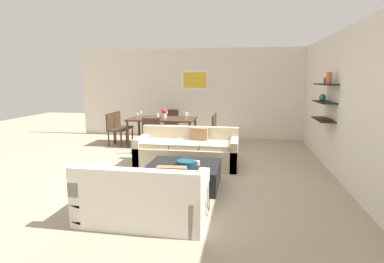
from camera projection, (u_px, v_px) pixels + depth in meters
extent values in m
plane|color=tan|center=(178.00, 169.00, 6.24)|extent=(18.00, 18.00, 0.00)
cube|color=silver|center=(212.00, 94.00, 9.39)|extent=(8.40, 0.06, 2.70)
cube|color=white|center=(195.00, 80.00, 9.36)|extent=(0.83, 0.02, 0.58)
cube|color=gold|center=(195.00, 80.00, 9.34)|extent=(0.71, 0.01, 0.47)
cube|color=silver|center=(334.00, 102.00, 6.09)|extent=(0.06, 8.20, 2.70)
cube|color=black|center=(326.00, 84.00, 6.06)|extent=(0.28, 0.90, 0.02)
cube|color=black|center=(324.00, 102.00, 6.12)|extent=(0.28, 0.90, 0.02)
cube|color=black|center=(323.00, 120.00, 6.18)|extent=(0.28, 0.90, 0.02)
cylinder|color=#D85933|center=(329.00, 78.00, 5.84)|extent=(0.10, 0.10, 0.22)
sphere|color=teal|center=(323.00, 97.00, 6.28)|extent=(0.14, 0.14, 0.14)
cylinder|color=#4C518C|center=(325.00, 81.00, 6.10)|extent=(0.07, 0.07, 0.12)
cube|color=#4C1E19|center=(325.00, 119.00, 6.03)|extent=(0.20, 0.28, 0.03)
cube|color=beige|center=(187.00, 156.00, 6.47)|extent=(2.10, 0.90, 0.42)
cube|color=beige|center=(190.00, 134.00, 6.77)|extent=(2.10, 0.16, 0.36)
cube|color=beige|center=(142.00, 150.00, 6.62)|extent=(0.14, 0.90, 0.60)
cube|color=beige|center=(234.00, 154.00, 6.30)|extent=(0.14, 0.90, 0.60)
cube|color=beige|center=(159.00, 143.00, 6.49)|extent=(0.59, 0.70, 0.10)
cube|color=beige|center=(187.00, 144.00, 6.39)|extent=(0.59, 0.70, 0.10)
cube|color=beige|center=(216.00, 145.00, 6.29)|extent=(0.59, 0.70, 0.10)
cube|color=#99724C|center=(199.00, 136.00, 6.55)|extent=(0.37, 0.16, 0.36)
cube|color=silver|center=(145.00, 203.00, 4.03)|extent=(1.61, 0.90, 0.42)
cube|color=silver|center=(134.00, 184.00, 3.60)|extent=(1.61, 0.16, 0.36)
cube|color=silver|center=(200.00, 200.00, 3.89)|extent=(0.14, 0.90, 0.60)
cube|color=silver|center=(92.00, 193.00, 4.13)|extent=(0.14, 0.90, 0.60)
cube|color=silver|center=(170.00, 185.00, 3.97)|extent=(0.64, 0.70, 0.10)
cube|color=silver|center=(121.00, 182.00, 4.08)|extent=(0.64, 0.70, 0.10)
cube|color=#99724C|center=(172.00, 181.00, 3.71)|extent=(0.37, 0.15, 0.36)
cube|color=black|center=(184.00, 175.00, 5.26)|extent=(1.20, 1.01, 0.38)
cylinder|color=navy|center=(187.00, 163.00, 5.17)|extent=(0.34, 0.34, 0.07)
torus|color=navy|center=(187.00, 161.00, 5.16)|extent=(0.34, 0.34, 0.02)
cylinder|color=silver|center=(197.00, 163.00, 5.18)|extent=(0.09, 0.09, 0.07)
cube|color=#422D1E|center=(162.00, 119.00, 8.35)|extent=(1.78, 1.03, 0.04)
cylinder|color=#422D1E|center=(128.00, 134.00, 8.11)|extent=(0.06, 0.06, 0.71)
cylinder|color=#422D1E|center=(190.00, 136.00, 7.83)|extent=(0.06, 0.06, 0.71)
cylinder|color=#422D1E|center=(139.00, 129.00, 8.99)|extent=(0.06, 0.06, 0.71)
cylinder|color=#422D1E|center=(195.00, 131.00, 8.71)|extent=(0.06, 0.06, 0.71)
cube|color=#422D1E|center=(208.00, 130.00, 8.42)|extent=(0.44, 0.44, 0.04)
cube|color=#422D1E|center=(215.00, 121.00, 8.35)|extent=(0.04, 0.44, 0.43)
cylinder|color=#422D1E|center=(202.00, 136.00, 8.67)|extent=(0.04, 0.04, 0.41)
cylinder|color=#422D1E|center=(200.00, 139.00, 8.32)|extent=(0.04, 0.04, 0.41)
cylinder|color=#422D1E|center=(215.00, 137.00, 8.61)|extent=(0.04, 0.04, 0.41)
cylinder|color=#422D1E|center=(213.00, 139.00, 8.26)|extent=(0.04, 0.04, 0.41)
cube|color=#422D1E|center=(124.00, 127.00, 8.82)|extent=(0.44, 0.44, 0.04)
cube|color=#422D1E|center=(117.00, 119.00, 8.82)|extent=(0.04, 0.44, 0.43)
cylinder|color=#422D1E|center=(128.00, 136.00, 8.66)|extent=(0.04, 0.04, 0.41)
cylinder|color=#422D1E|center=(132.00, 134.00, 9.01)|extent=(0.04, 0.04, 0.41)
cylinder|color=#422D1E|center=(116.00, 136.00, 8.72)|extent=(0.04, 0.04, 0.41)
cylinder|color=#422D1E|center=(121.00, 134.00, 9.07)|extent=(0.04, 0.04, 0.41)
cube|color=#422D1E|center=(205.00, 133.00, 7.97)|extent=(0.44, 0.44, 0.04)
cube|color=#422D1E|center=(213.00, 124.00, 7.90)|extent=(0.04, 0.44, 0.43)
cylinder|color=#422D1E|center=(200.00, 139.00, 8.22)|extent=(0.04, 0.04, 0.41)
cylinder|color=#422D1E|center=(198.00, 142.00, 7.87)|extent=(0.04, 0.04, 0.41)
cylinder|color=#422D1E|center=(213.00, 140.00, 8.16)|extent=(0.04, 0.04, 0.41)
cylinder|color=#422D1E|center=(212.00, 143.00, 7.81)|extent=(0.04, 0.04, 0.41)
cube|color=#422D1E|center=(170.00, 125.00, 9.21)|extent=(0.44, 0.44, 0.04)
cube|color=#422D1E|center=(171.00, 117.00, 9.36)|extent=(0.44, 0.04, 0.43)
cylinder|color=#422D1E|center=(163.00, 133.00, 9.10)|extent=(0.04, 0.04, 0.41)
cylinder|color=#422D1E|center=(174.00, 134.00, 9.04)|extent=(0.04, 0.04, 0.41)
cylinder|color=#422D1E|center=(166.00, 131.00, 9.45)|extent=(0.04, 0.04, 0.41)
cylinder|color=#422D1E|center=(177.00, 132.00, 9.39)|extent=(0.04, 0.04, 0.41)
cube|color=#422D1E|center=(117.00, 130.00, 8.38)|extent=(0.44, 0.44, 0.04)
cube|color=#422D1E|center=(110.00, 121.00, 8.37)|extent=(0.04, 0.44, 0.43)
cylinder|color=#422D1E|center=(121.00, 139.00, 8.21)|extent=(0.04, 0.04, 0.41)
cylinder|color=#422D1E|center=(126.00, 137.00, 8.56)|extent=(0.04, 0.04, 0.41)
cylinder|color=#422D1E|center=(109.00, 139.00, 8.27)|extent=(0.04, 0.04, 0.41)
cylinder|color=#422D1E|center=(114.00, 137.00, 8.62)|extent=(0.04, 0.04, 0.41)
cube|color=#422D1E|center=(154.00, 135.00, 7.59)|extent=(0.44, 0.44, 0.04)
cube|color=#422D1E|center=(151.00, 127.00, 7.36)|extent=(0.44, 0.04, 0.43)
cylinder|color=#422D1E|center=(163.00, 143.00, 7.77)|extent=(0.04, 0.04, 0.41)
cylinder|color=#422D1E|center=(149.00, 142.00, 7.83)|extent=(0.04, 0.04, 0.41)
cylinder|color=#422D1E|center=(159.00, 146.00, 7.42)|extent=(0.04, 0.04, 0.41)
cylinder|color=#422D1E|center=(145.00, 145.00, 7.48)|extent=(0.04, 0.04, 0.41)
cylinder|color=silver|center=(158.00, 120.00, 7.90)|extent=(0.06, 0.06, 0.01)
cylinder|color=silver|center=(158.00, 119.00, 7.90)|extent=(0.01, 0.01, 0.07)
cylinder|color=silver|center=(158.00, 115.00, 7.88)|extent=(0.07, 0.07, 0.10)
cylinder|color=silver|center=(140.00, 117.00, 8.58)|extent=(0.06, 0.06, 0.01)
cylinder|color=silver|center=(140.00, 115.00, 8.57)|extent=(0.01, 0.01, 0.08)
cylinder|color=silver|center=(140.00, 112.00, 8.56)|extent=(0.06, 0.06, 0.08)
cylinder|color=silver|center=(187.00, 118.00, 8.36)|extent=(0.06, 0.06, 0.01)
cylinder|color=silver|center=(187.00, 117.00, 8.35)|extent=(0.01, 0.01, 0.06)
cylinder|color=silver|center=(187.00, 114.00, 8.34)|extent=(0.06, 0.06, 0.08)
cylinder|color=silver|center=(137.00, 118.00, 8.33)|extent=(0.06, 0.06, 0.01)
cylinder|color=silver|center=(137.00, 117.00, 8.32)|extent=(0.01, 0.01, 0.07)
cylinder|color=silver|center=(137.00, 114.00, 8.31)|extent=(0.06, 0.06, 0.07)
cylinder|color=silver|center=(186.00, 119.00, 8.11)|extent=(0.06, 0.06, 0.01)
cylinder|color=silver|center=(186.00, 117.00, 8.10)|extent=(0.01, 0.01, 0.09)
cylinder|color=silver|center=(186.00, 114.00, 8.09)|extent=(0.08, 0.08, 0.10)
cylinder|color=silver|center=(167.00, 116.00, 8.78)|extent=(0.06, 0.06, 0.01)
cylinder|color=silver|center=(167.00, 115.00, 8.78)|extent=(0.01, 0.01, 0.06)
cylinder|color=silver|center=(167.00, 112.00, 8.77)|extent=(0.07, 0.07, 0.08)
cylinder|color=silver|center=(164.00, 116.00, 8.32)|extent=(0.11, 0.11, 0.13)
sphere|color=red|center=(164.00, 111.00, 8.30)|extent=(0.16, 0.16, 0.16)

